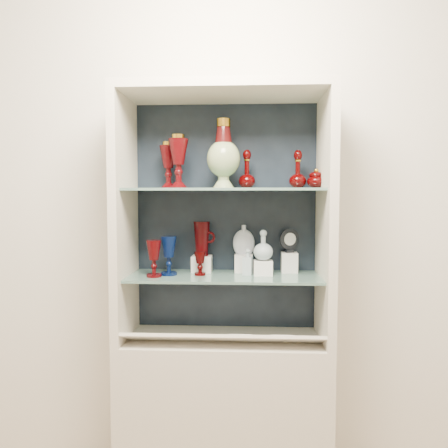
# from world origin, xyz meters

# --- Properties ---
(wall_back) EXTENTS (3.50, 0.02, 2.80)m
(wall_back) POSITION_xyz_m (0.00, 1.75, 1.40)
(wall_back) COLOR white
(wall_back) RESTS_ON ground
(cabinet_base) EXTENTS (1.00, 0.40, 0.75)m
(cabinet_base) POSITION_xyz_m (0.00, 1.53, 0.38)
(cabinet_base) COLOR beige
(cabinet_base) RESTS_ON ground
(cabinet_back_panel) EXTENTS (0.98, 0.02, 1.15)m
(cabinet_back_panel) POSITION_xyz_m (0.00, 1.72, 1.32)
(cabinet_back_panel) COLOR black
(cabinet_back_panel) RESTS_ON cabinet_base
(cabinet_side_left) EXTENTS (0.04, 0.40, 1.15)m
(cabinet_side_left) POSITION_xyz_m (-0.48, 1.53, 1.32)
(cabinet_side_left) COLOR beige
(cabinet_side_left) RESTS_ON cabinet_base
(cabinet_side_right) EXTENTS (0.04, 0.40, 1.15)m
(cabinet_side_right) POSITION_xyz_m (0.48, 1.53, 1.32)
(cabinet_side_right) COLOR beige
(cabinet_side_right) RESTS_ON cabinet_base
(cabinet_top_cap) EXTENTS (1.00, 0.40, 0.04)m
(cabinet_top_cap) POSITION_xyz_m (0.00, 1.53, 1.92)
(cabinet_top_cap) COLOR beige
(cabinet_top_cap) RESTS_ON cabinet_side_left
(shelf_lower) EXTENTS (0.92, 0.34, 0.01)m
(shelf_lower) POSITION_xyz_m (0.00, 1.55, 1.04)
(shelf_lower) COLOR slate
(shelf_lower) RESTS_ON cabinet_side_left
(shelf_upper) EXTENTS (0.92, 0.34, 0.01)m
(shelf_upper) POSITION_xyz_m (0.00, 1.55, 1.46)
(shelf_upper) COLOR slate
(shelf_upper) RESTS_ON cabinet_side_left
(label_ledge) EXTENTS (0.92, 0.17, 0.09)m
(label_ledge) POSITION_xyz_m (0.00, 1.42, 0.78)
(label_ledge) COLOR beige
(label_ledge) RESTS_ON cabinet_base
(label_card_0) EXTENTS (0.10, 0.06, 0.03)m
(label_card_0) POSITION_xyz_m (0.08, 1.42, 0.80)
(label_card_0) COLOR white
(label_card_0) RESTS_ON label_ledge
(label_card_1) EXTENTS (0.10, 0.06, 0.03)m
(label_card_1) POSITION_xyz_m (0.27, 1.42, 0.80)
(label_card_1) COLOR white
(label_card_1) RESTS_ON label_ledge
(pedestal_lamp_left) EXTENTS (0.10, 0.10, 0.23)m
(pedestal_lamp_left) POSITION_xyz_m (-0.28, 1.61, 1.58)
(pedestal_lamp_left) COLOR #410305
(pedestal_lamp_left) RESTS_ON shelf_upper
(pedestal_lamp_right) EXTENTS (0.10, 0.10, 0.25)m
(pedestal_lamp_right) POSITION_xyz_m (-0.22, 1.53, 1.60)
(pedestal_lamp_right) COLOR #410305
(pedestal_lamp_right) RESTS_ON shelf_upper
(enamel_urn) EXTENTS (0.19, 0.19, 0.33)m
(enamel_urn) POSITION_xyz_m (-0.00, 1.54, 1.63)
(enamel_urn) COLOR #10481C
(enamel_urn) RESTS_ON shelf_upper
(ruby_decanter_a) EXTENTS (0.09, 0.09, 0.21)m
(ruby_decanter_a) POSITION_xyz_m (0.11, 1.60, 1.58)
(ruby_decanter_a) COLOR #380101
(ruby_decanter_a) RESTS_ON shelf_upper
(ruby_decanter_b) EXTENTS (0.11, 0.11, 0.20)m
(ruby_decanter_b) POSITION_xyz_m (0.35, 1.60, 1.57)
(ruby_decanter_b) COLOR #380101
(ruby_decanter_b) RESTS_ON shelf_upper
(lidded_bowl) EXTENTS (0.10, 0.10, 0.10)m
(lidded_bowl) POSITION_xyz_m (0.44, 1.58, 1.52)
(lidded_bowl) COLOR #380101
(lidded_bowl) RESTS_ON shelf_upper
(cobalt_goblet) EXTENTS (0.09, 0.09, 0.19)m
(cobalt_goblet) POSITION_xyz_m (-0.27, 1.54, 1.14)
(cobalt_goblet) COLOR #06133D
(cobalt_goblet) RESTS_ON shelf_lower
(ruby_goblet_tall) EXTENTS (0.08, 0.08, 0.17)m
(ruby_goblet_tall) POSITION_xyz_m (-0.33, 1.49, 1.14)
(ruby_goblet_tall) COLOR #410305
(ruby_goblet_tall) RESTS_ON shelf_lower
(ruby_goblet_small) EXTENTS (0.08, 0.08, 0.11)m
(ruby_goblet_small) POSITION_xyz_m (-0.12, 1.55, 1.11)
(ruby_goblet_small) COLOR #380101
(ruby_goblet_small) RESTS_ON shelf_lower
(riser_ruby_pitcher) EXTENTS (0.10, 0.10, 0.08)m
(riser_ruby_pitcher) POSITION_xyz_m (-0.12, 1.64, 1.09)
(riser_ruby_pitcher) COLOR silver
(riser_ruby_pitcher) RESTS_ON shelf_lower
(ruby_pitcher) EXTENTS (0.15, 0.12, 0.17)m
(ruby_pitcher) POSITION_xyz_m (-0.12, 1.64, 1.22)
(ruby_pitcher) COLOR #410305
(ruby_pitcher) RESTS_ON riser_ruby_pitcher
(clear_square_bottle) EXTENTS (0.05, 0.05, 0.13)m
(clear_square_bottle) POSITION_xyz_m (0.11, 1.57, 1.11)
(clear_square_bottle) COLOR #9CB1B7
(clear_square_bottle) RESTS_ON shelf_lower
(riser_flat_flask) EXTENTS (0.09, 0.09, 0.09)m
(riser_flat_flask) POSITION_xyz_m (0.09, 1.64, 1.09)
(riser_flat_flask) COLOR silver
(riser_flat_flask) RESTS_ON shelf_lower
(flat_flask) EXTENTS (0.11, 0.05, 0.15)m
(flat_flask) POSITION_xyz_m (0.09, 1.64, 1.22)
(flat_flask) COLOR silver
(flat_flask) RESTS_ON riser_flat_flask
(riser_clear_round_decanter) EXTENTS (0.09, 0.09, 0.07)m
(riser_clear_round_decanter) POSITION_xyz_m (0.19, 1.57, 1.08)
(riser_clear_round_decanter) COLOR silver
(riser_clear_round_decanter) RESTS_ON shelf_lower
(clear_round_decanter) EXTENTS (0.12, 0.12, 0.14)m
(clear_round_decanter) POSITION_xyz_m (0.19, 1.57, 1.19)
(clear_round_decanter) COLOR #9CB1B7
(clear_round_decanter) RESTS_ON riser_clear_round_decanter
(riser_cameo_medallion) EXTENTS (0.08, 0.08, 0.10)m
(riser_cameo_medallion) POSITION_xyz_m (0.32, 1.65, 1.10)
(riser_cameo_medallion) COLOR silver
(riser_cameo_medallion) RESTS_ON shelf_lower
(cameo_medallion) EXTENTS (0.11, 0.08, 0.12)m
(cameo_medallion) POSITION_xyz_m (0.32, 1.65, 1.21)
(cameo_medallion) COLOR black
(cameo_medallion) RESTS_ON riser_cameo_medallion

